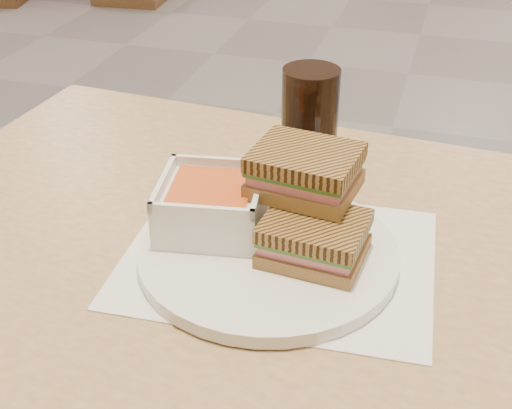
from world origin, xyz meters
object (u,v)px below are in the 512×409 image
(panini_lower, at_px, (314,239))
(plate, at_px, (268,253))
(main_table, at_px, (344,343))
(soup_bowl, at_px, (212,206))
(cola_glass, at_px, (309,127))

(panini_lower, bearing_deg, plate, 177.87)
(main_table, relative_size, plate, 4.26)
(soup_bowl, distance_m, cola_glass, 0.19)
(plate, relative_size, panini_lower, 2.52)
(main_table, xyz_separation_m, panini_lower, (-0.04, -0.02, 0.16))
(plate, height_order, panini_lower, panini_lower)
(cola_glass, bearing_deg, plate, -90.26)
(panini_lower, bearing_deg, main_table, 20.52)
(plate, distance_m, soup_bowl, 0.09)
(main_table, bearing_deg, panini_lower, -159.48)
(main_table, bearing_deg, cola_glass, 116.99)
(soup_bowl, bearing_deg, panini_lower, -11.31)
(main_table, bearing_deg, plate, -171.89)
(plate, bearing_deg, panini_lower, -2.13)
(main_table, distance_m, soup_bowl, 0.23)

